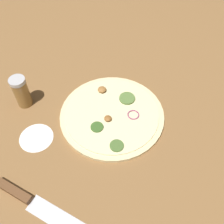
# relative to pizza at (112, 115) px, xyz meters

# --- Properties ---
(ground_plane) EXTENTS (3.00, 3.00, 0.00)m
(ground_plane) POSITION_rel_pizza_xyz_m (0.00, 0.00, -0.01)
(ground_plane) COLOR brown
(pizza) EXTENTS (0.31, 0.31, 0.03)m
(pizza) POSITION_rel_pizza_xyz_m (0.00, 0.00, 0.00)
(pizza) COLOR beige
(pizza) RESTS_ON ground_plane
(knife) EXTENTS (0.08, 0.28, 0.02)m
(knife) POSITION_rel_pizza_xyz_m (0.33, 0.01, -0.00)
(knife) COLOR silver
(knife) RESTS_ON ground_plane
(spice_jar) EXTENTS (0.05, 0.05, 0.10)m
(spice_jar) POSITION_rel_pizza_xyz_m (0.14, -0.24, 0.05)
(spice_jar) COLOR olive
(spice_jar) RESTS_ON ground_plane
(flour_patch) EXTENTS (0.10, 0.10, 0.00)m
(flour_patch) POSITION_rel_pizza_xyz_m (0.20, -0.11, -0.01)
(flour_patch) COLOR white
(flour_patch) RESTS_ON ground_plane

